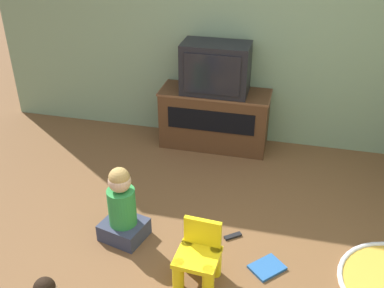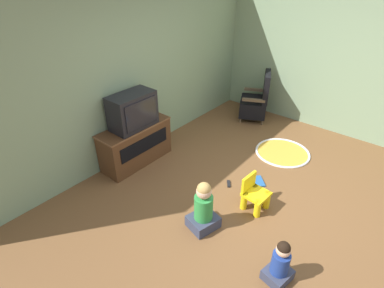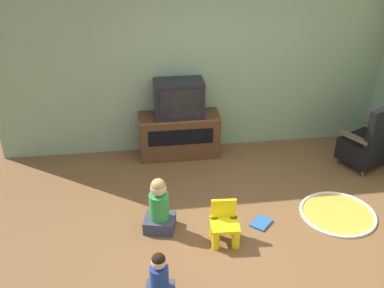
{
  "view_description": "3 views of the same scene",
  "coord_description": "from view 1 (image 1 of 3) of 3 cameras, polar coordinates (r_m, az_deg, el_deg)",
  "views": [
    {
      "loc": [
        0.37,
        -2.33,
        2.52
      ],
      "look_at": [
        -0.34,
        0.58,
        0.8
      ],
      "focal_mm": 42.0,
      "sensor_mm": 36.0,
      "label": 1
    },
    {
      "loc": [
        -2.93,
        -1.26,
        2.8
      ],
      "look_at": [
        -0.37,
        0.88,
        0.73
      ],
      "focal_mm": 28.0,
      "sensor_mm": 36.0,
      "label": 2
    },
    {
      "loc": [
        -1.04,
        -3.81,
        3.33
      ],
      "look_at": [
        -0.41,
        0.73,
        0.85
      ],
      "focal_mm": 42.0,
      "sensor_mm": 36.0,
      "label": 3
    }
  ],
  "objects": [
    {
      "name": "ground_plane",
      "position": [
        3.45,
        3.38,
        -17.06
      ],
      "size": [
        30.0,
        30.0,
        0.0
      ],
      "primitive_type": "plane",
      "color": "brown"
    },
    {
      "name": "wall_back",
      "position": [
        4.77,
        7.53,
        15.93
      ],
      "size": [
        5.73,
        0.12,
        2.78
      ],
      "color": "gray",
      "rests_on": "ground_plane"
    },
    {
      "name": "tv_cabinet",
      "position": [
        4.9,
        2.87,
        3.34
      ],
      "size": [
        1.17,
        0.44,
        0.64
      ],
      "color": "#4C2D19",
      "rests_on": "ground_plane"
    },
    {
      "name": "television",
      "position": [
        4.65,
        3.01,
        9.57
      ],
      "size": [
        0.69,
        0.39,
        0.53
      ],
      "color": "black",
      "rests_on": "tv_cabinet"
    },
    {
      "name": "yellow_kid_chair",
      "position": [
        3.34,
        0.79,
        -14.42
      ],
      "size": [
        0.33,
        0.31,
        0.47
      ],
      "rotation": [
        0.0,
        0.0,
        -0.07
      ],
      "color": "yellow",
      "rests_on": "ground_plane"
    },
    {
      "name": "child_watching_center",
      "position": [
        3.66,
        -8.86,
        -8.12
      ],
      "size": [
        0.4,
        0.37,
        0.67
      ],
      "rotation": [
        0.0,
        0.0,
        -0.25
      ],
      "color": "#33384C",
      "rests_on": "ground_plane"
    },
    {
      "name": "book",
      "position": [
        3.57,
        9.51,
        -15.21
      ],
      "size": [
        0.3,
        0.31,
        0.02
      ],
      "rotation": [
        0.0,
        0.0,
        0.81
      ],
      "color": "#235699",
      "rests_on": "ground_plane"
    },
    {
      "name": "remote_control",
      "position": [
        3.8,
        5.21,
        -11.56
      ],
      "size": [
        0.15,
        0.13,
        0.02
      ],
      "rotation": [
        0.0,
        0.0,
        0.66
      ],
      "color": "black",
      "rests_on": "ground_plane"
    }
  ]
}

